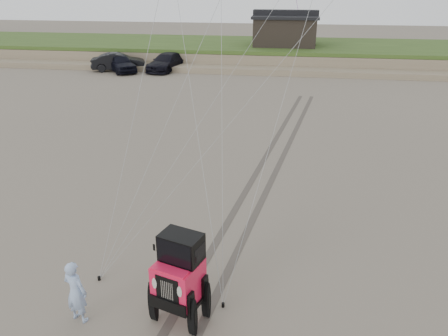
{
  "coord_description": "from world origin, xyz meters",
  "views": [
    {
      "loc": [
        2.98,
        -8.84,
        7.78
      ],
      "look_at": [
        1.13,
        3.0,
        2.6
      ],
      "focal_mm": 35.0,
      "sensor_mm": 36.0,
      "label": 1
    }
  ],
  "objects": [
    {
      "name": "stake_main",
      "position": [
        -2.05,
        0.53,
        0.06
      ],
      "size": [
        0.08,
        0.08,
        0.12
      ],
      "primitive_type": "cylinder",
      "color": "black",
      "rests_on": "ground"
    },
    {
      "name": "truck_a",
      "position": [
        -12.63,
        29.61,
        0.79
      ],
      "size": [
        4.42,
        4.77,
        1.58
      ],
      "primitive_type": "imported",
      "rotation": [
        0.0,
        0.0,
        0.7
      ],
      "color": "black",
      "rests_on": "ground"
    },
    {
      "name": "stake_aux",
      "position": [
        1.58,
        -0.02,
        0.06
      ],
      "size": [
        0.08,
        0.08,
        0.12
      ],
      "primitive_type": "cylinder",
      "color": "black",
      "rests_on": "ground"
    },
    {
      "name": "tire_tracks",
      "position": [
        2.0,
        8.0,
        0.0
      ],
      "size": [
        5.22,
        29.74,
        0.01
      ],
      "color": "#4C443D",
      "rests_on": "ground"
    },
    {
      "name": "dune_ridge",
      "position": [
        0.0,
        37.5,
        0.82
      ],
      "size": [
        160.0,
        14.25,
        1.73
      ],
      "color": "#7A6B54",
      "rests_on": "ground"
    },
    {
      "name": "ground",
      "position": [
        0.0,
        0.0,
        0.0
      ],
      "size": [
        160.0,
        160.0,
        0.0
      ],
      "primitive_type": "plane",
      "color": "#6B6054",
      "rests_on": "ground"
    },
    {
      "name": "truck_b",
      "position": [
        -12.99,
        30.09,
        0.8
      ],
      "size": [
        5.12,
        3.01,
        1.6
      ],
      "primitive_type": "imported",
      "rotation": [
        0.0,
        0.0,
        1.86
      ],
      "color": "black",
      "rests_on": "ground"
    },
    {
      "name": "truck_c",
      "position": [
        -8.6,
        30.83,
        0.77
      ],
      "size": [
        3.16,
        5.64,
        1.54
      ],
      "primitive_type": "imported",
      "rotation": [
        0.0,
        0.0,
        -0.2
      ],
      "color": "black",
      "rests_on": "ground"
    },
    {
      "name": "cabin",
      "position": [
        2.0,
        37.0,
        3.24
      ],
      "size": [
        6.4,
        5.4,
        3.35
      ],
      "color": "black",
      "rests_on": "dune_ridge"
    },
    {
      "name": "jeep",
      "position": [
        0.59,
        -0.6,
        0.94
      ],
      "size": [
        3.59,
        5.46,
        1.88
      ],
      "primitive_type": null,
      "rotation": [
        0.0,
        0.0,
        -0.31
      ],
      "color": "#FD1A46",
      "rests_on": "ground"
    },
    {
      "name": "man",
      "position": [
        -1.88,
        -1.0,
        0.85
      ],
      "size": [
        0.71,
        0.56,
        1.7
      ],
      "primitive_type": "imported",
      "rotation": [
        0.0,
        0.0,
        2.86
      ],
      "color": "#92A9E1",
      "rests_on": "ground"
    }
  ]
}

